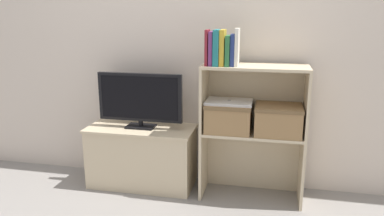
{
  "coord_description": "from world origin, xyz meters",
  "views": [
    {
      "loc": [
        0.57,
        -2.49,
        1.36
      ],
      "look_at": [
        0.0,
        0.16,
        0.67
      ],
      "focal_mm": 35.0,
      "sensor_mm": 36.0,
      "label": 1
    }
  ],
  "objects": [
    {
      "name": "book_mustard",
      "position": [
        0.23,
        0.1,
        1.13
      ],
      "size": [
        0.03,
        0.14,
        0.25
      ],
      "color": "gold",
      "rests_on": "bookshelf_upper_tier"
    },
    {
      "name": "bookshelf_upper_tier",
      "position": [
        0.46,
        0.22,
        0.82
      ],
      "size": [
        0.75,
        0.33,
        0.48
      ],
      "color": "#CCB793",
      "rests_on": "bookshelf_lower_tier"
    },
    {
      "name": "ground_plane",
      "position": [
        0.0,
        0.0,
        0.0
      ],
      "size": [
        16.0,
        16.0,
        0.0
      ],
      "primitive_type": "plane",
      "color": "gray"
    },
    {
      "name": "laptop",
      "position": [
        0.28,
        0.15,
        0.73
      ],
      "size": [
        0.34,
        0.23,
        0.02
      ],
      "color": "white",
      "rests_on": "storage_basket_left"
    },
    {
      "name": "book_navy",
      "position": [
        0.3,
        0.1,
        1.11
      ],
      "size": [
        0.03,
        0.12,
        0.22
      ],
      "color": "navy",
      "rests_on": "bookshelf_upper_tier"
    },
    {
      "name": "storage_basket_left",
      "position": [
        0.28,
        0.15,
        0.63
      ],
      "size": [
        0.33,
        0.29,
        0.21
      ],
      "color": "#937047",
      "rests_on": "bookshelf_lower_tier"
    },
    {
      "name": "bookshelf_lower_tier",
      "position": [
        0.46,
        0.22,
        0.32
      ],
      "size": [
        0.75,
        0.33,
        0.52
      ],
      "color": "#CCB793",
      "rests_on": "ground_plane"
    },
    {
      "name": "book_ivory",
      "position": [
        0.33,
        0.1,
        1.13
      ],
      "size": [
        0.02,
        0.12,
        0.26
      ],
      "color": "silver",
      "rests_on": "bookshelf_upper_tier"
    },
    {
      "name": "wall_back",
      "position": [
        0.0,
        0.4,
        1.2
      ],
      "size": [
        10.0,
        0.05,
        2.4
      ],
      "color": "beige",
      "rests_on": "ground_plane"
    },
    {
      "name": "book_plum",
      "position": [
        0.15,
        0.1,
        1.12
      ],
      "size": [
        0.03,
        0.13,
        0.23
      ],
      "color": "#6B2D66",
      "rests_on": "bookshelf_upper_tier"
    },
    {
      "name": "tv_stand",
      "position": [
        -0.42,
        0.18,
        0.24
      ],
      "size": [
        0.85,
        0.39,
        0.49
      ],
      "color": "#CCB793",
      "rests_on": "ground_plane"
    },
    {
      "name": "book_forest",
      "position": [
        0.27,
        0.1,
        1.11
      ],
      "size": [
        0.03,
        0.15,
        0.21
      ],
      "color": "#286638",
      "rests_on": "bookshelf_upper_tier"
    },
    {
      "name": "tv",
      "position": [
        -0.42,
        0.18,
        0.72
      ],
      "size": [
        0.67,
        0.14,
        0.43
      ],
      "color": "black",
      "rests_on": "tv_stand"
    },
    {
      "name": "book_teal",
      "position": [
        0.19,
        0.1,
        1.13
      ],
      "size": [
        0.04,
        0.16,
        0.25
      ],
      "color": "#1E7075",
      "rests_on": "bookshelf_upper_tier"
    },
    {
      "name": "storage_basket_right",
      "position": [
        0.63,
        0.15,
        0.63
      ],
      "size": [
        0.33,
        0.29,
        0.21
      ],
      "color": "#937047",
      "rests_on": "bookshelf_lower_tier"
    },
    {
      "name": "book_maroon",
      "position": [
        0.12,
        0.1,
        1.13
      ],
      "size": [
        0.02,
        0.13,
        0.25
      ],
      "color": "maroon",
      "rests_on": "bookshelf_upper_tier"
    }
  ]
}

